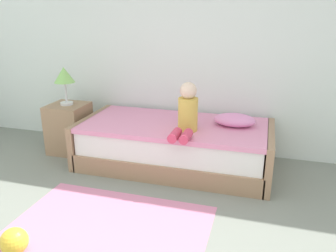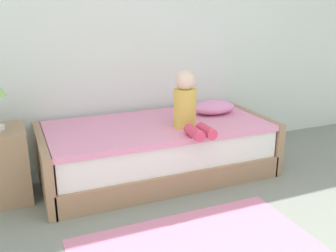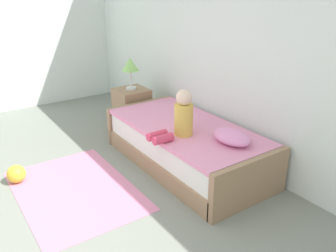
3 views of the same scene
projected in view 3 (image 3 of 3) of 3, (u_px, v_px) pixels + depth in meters
name	position (u px, v px, depth m)	size (l,w,h in m)	color
ground_plane	(17.00, 246.00, 2.88)	(9.20, 9.20, 0.00)	gray
wall_rear	(253.00, 40.00, 3.69)	(7.20, 0.10, 2.90)	silver
bed	(186.00, 145.00, 4.10)	(2.11, 1.00, 0.50)	#997556
nightstand	(132.00, 109.00, 5.13)	(0.44, 0.44, 0.60)	#997556
table_lamp	(130.00, 66.00, 4.89)	(0.24, 0.24, 0.45)	silver
child_figure	(180.00, 118.00, 3.67)	(0.20, 0.51, 0.50)	gold
pillow	(232.00, 137.00, 3.55)	(0.44, 0.30, 0.13)	#EA8CC6
toy_ball	(16.00, 174.00, 3.78)	(0.20, 0.20, 0.20)	yellow
area_rug	(75.00, 190.00, 3.66)	(1.60, 1.10, 0.01)	pink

